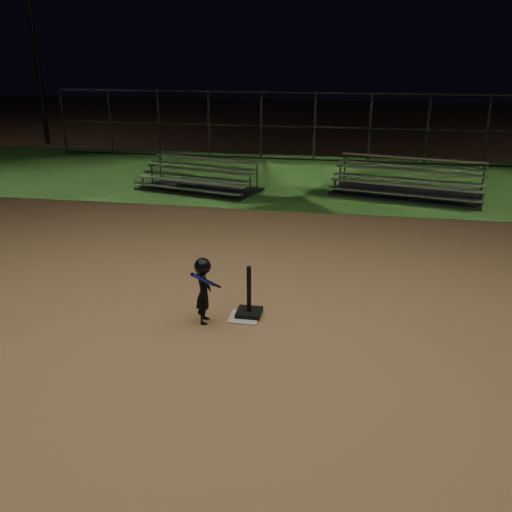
{
  "coord_description": "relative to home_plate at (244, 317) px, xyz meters",
  "views": [
    {
      "loc": [
        1.52,
        -7.31,
        3.85
      ],
      "look_at": [
        0.0,
        1.0,
        0.65
      ],
      "focal_mm": 38.0,
      "sensor_mm": 36.0,
      "label": 1
    }
  ],
  "objects": [
    {
      "name": "home_plate",
      "position": [
        0.0,
        0.0,
        0.0
      ],
      "size": [
        0.45,
        0.45,
        0.02
      ],
      "primitive_type": "cube",
      "color": "beige",
      "rests_on": "ground"
    },
    {
      "name": "backstop_fence",
      "position": [
        0.0,
        13.0,
        1.24
      ],
      "size": [
        20.08,
        0.08,
        2.5
      ],
      "color": "#38383D",
      "rests_on": "ground"
    },
    {
      "name": "grass_strip",
      "position": [
        0.0,
        10.0,
        -0.01
      ],
      "size": [
        60.0,
        8.0,
        0.01
      ],
      "primitive_type": "cube",
      "color": "#26541B",
      "rests_on": "ground"
    },
    {
      "name": "ground",
      "position": [
        0.0,
        0.0,
        -0.01
      ],
      "size": [
        80.0,
        80.0,
        0.0
      ],
      "primitive_type": "plane",
      "color": "#AB7C4D",
      "rests_on": "ground"
    },
    {
      "name": "child_batter",
      "position": [
        -0.57,
        -0.23,
        0.54
      ],
      "size": [
        0.4,
        0.57,
        1.03
      ],
      "rotation": [
        0.0,
        0.0,
        1.68
      ],
      "color": "black",
      "rests_on": "ground"
    },
    {
      "name": "bleacher_left",
      "position": [
        -2.97,
        7.85,
        0.16
      ],
      "size": [
        3.79,
        2.51,
        0.85
      ],
      "rotation": [
        0.0,
        0.0,
        -0.25
      ],
      "color": "silver",
      "rests_on": "ground"
    },
    {
      "name": "light_pole_left",
      "position": [
        -12.0,
        14.94,
        4.93
      ],
      "size": [
        0.9,
        0.53,
        8.3
      ],
      "color": "#2D2D30",
      "rests_on": "ground"
    },
    {
      "name": "batting_tee",
      "position": [
        0.06,
        0.1,
        0.16
      ],
      "size": [
        0.38,
        0.38,
        0.8
      ],
      "color": "black",
      "rests_on": "home_plate"
    },
    {
      "name": "bleacher_right",
      "position": [
        3.03,
        8.29,
        0.19
      ],
      "size": [
        4.43,
        2.84,
        1.0
      ],
      "rotation": [
        0.0,
        0.0,
        -0.22
      ],
      "color": "#B7B7BC",
      "rests_on": "ground"
    }
  ]
}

